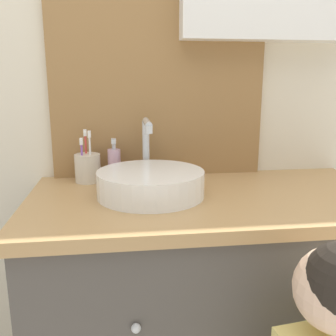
# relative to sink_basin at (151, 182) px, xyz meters

# --- Properties ---
(wall_back) EXTENTS (3.20, 0.18, 2.50)m
(wall_back) POSITION_rel_sink_basin_xyz_m (0.20, 0.29, 0.37)
(wall_back) COLOR beige
(wall_back) RESTS_ON ground_plane
(vanity_counter) EXTENTS (1.12, 0.57, 0.86)m
(vanity_counter) POSITION_rel_sink_basin_xyz_m (0.19, -0.02, -0.47)
(vanity_counter) COLOR #4C4742
(vanity_counter) RESTS_ON ground_plane
(sink_basin) EXTENTS (0.32, 0.37, 0.22)m
(sink_basin) POSITION_rel_sink_basin_xyz_m (0.00, 0.00, 0.00)
(sink_basin) COLOR white
(sink_basin) RESTS_ON vanity_counter
(toothbrush_holder) EXTENTS (0.09, 0.09, 0.18)m
(toothbrush_holder) POSITION_rel_sink_basin_xyz_m (-0.20, 0.19, 0.01)
(toothbrush_holder) COLOR beige
(toothbrush_holder) RESTS_ON vanity_counter
(soap_dispenser) EXTENTS (0.04, 0.04, 0.15)m
(soap_dispenser) POSITION_rel_sink_basin_xyz_m (-0.11, 0.19, 0.02)
(soap_dispenser) COLOR #CCA3BC
(soap_dispenser) RESTS_ON vanity_counter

